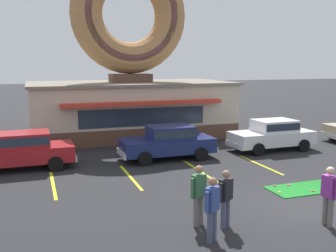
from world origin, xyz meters
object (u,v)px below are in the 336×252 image
(car_white, at_px, (273,134))
(trash_bin, at_px, (35,144))
(car_navy, at_px, (169,141))
(pedestrian_leather_jacket_man, at_px, (226,196))
(car_red, at_px, (22,149))
(pedestrian_blue_sweater_man, at_px, (212,206))
(pedestrian_clipboard_woman, at_px, (199,192))
(golf_ball, at_px, (309,190))
(pedestrian_hooded_kid, at_px, (329,193))

(car_white, bearing_deg, trash_bin, 165.14)
(car_navy, xyz_separation_m, pedestrian_leather_jacket_man, (-1.12, -7.99, 0.04))
(car_white, xyz_separation_m, car_navy, (-5.78, -0.01, 0.00))
(car_red, relative_size, pedestrian_blue_sweater_man, 2.67)
(pedestrian_blue_sweater_man, relative_size, trash_bin, 1.76)
(car_red, xyz_separation_m, pedestrian_clipboard_woman, (4.79, -8.00, 0.10))
(car_white, bearing_deg, car_navy, -179.91)
(golf_ball, distance_m, car_red, 11.78)
(car_navy, bearing_deg, golf_ball, -63.11)
(trash_bin, bearing_deg, car_white, -14.86)
(pedestrian_clipboard_woman, bearing_deg, trash_bin, 111.63)
(pedestrian_hooded_kid, bearing_deg, pedestrian_blue_sweater_man, 177.48)
(car_red, relative_size, trash_bin, 4.70)
(pedestrian_leather_jacket_man, height_order, trash_bin, pedestrian_leather_jacket_man)
(car_white, xyz_separation_m, trash_bin, (-11.82, 3.14, -0.37))
(golf_ball, relative_size, car_white, 0.01)
(golf_ball, distance_m, car_navy, 7.03)
(pedestrian_leather_jacket_man, xyz_separation_m, trash_bin, (-4.92, 11.14, -0.41))
(car_white, distance_m, pedestrian_leather_jacket_man, 10.56)
(golf_ball, xyz_separation_m, pedestrian_hooded_kid, (-1.49, -2.60, 0.90))
(pedestrian_leather_jacket_man, bearing_deg, car_red, 123.02)
(car_red, distance_m, trash_bin, 2.84)
(car_white, distance_m, car_navy, 5.78)
(golf_ball, bearing_deg, car_white, 67.18)
(car_red, bearing_deg, pedestrian_blue_sweater_man, -62.56)
(pedestrian_hooded_kid, xyz_separation_m, pedestrian_leather_jacket_man, (-2.79, 0.84, -0.04))
(golf_ball, distance_m, pedestrian_leather_jacket_man, 4.70)
(car_navy, xyz_separation_m, pedestrian_clipboard_woman, (-1.77, -7.62, 0.10))
(pedestrian_leather_jacket_man, bearing_deg, pedestrian_blue_sweater_man, -137.24)
(car_white, distance_m, pedestrian_hooded_kid, 9.75)
(car_white, distance_m, pedestrian_clipboard_woman, 10.73)
(pedestrian_hooded_kid, height_order, trash_bin, pedestrian_hooded_kid)
(golf_ball, distance_m, pedestrian_blue_sweater_man, 5.65)
(golf_ball, xyz_separation_m, car_red, (-9.71, 6.61, 0.82))
(car_white, relative_size, pedestrian_leather_jacket_man, 2.78)
(trash_bin, bearing_deg, pedestrian_blue_sweater_man, -70.52)
(car_white, xyz_separation_m, pedestrian_clipboard_woman, (-7.55, -7.63, 0.10))
(pedestrian_hooded_kid, xyz_separation_m, trash_bin, (-7.71, 11.98, -0.45))
(car_white, relative_size, car_red, 1.00)
(pedestrian_blue_sweater_man, bearing_deg, car_navy, 77.94)
(car_navy, xyz_separation_m, trash_bin, (-6.04, 3.15, -0.37))
(car_red, relative_size, pedestrian_leather_jacket_man, 2.78)
(pedestrian_blue_sweater_man, height_order, trash_bin, pedestrian_blue_sweater_man)
(golf_ball, relative_size, pedestrian_clipboard_woman, 0.02)
(car_navy, bearing_deg, car_red, 176.70)
(car_white, height_order, pedestrian_leather_jacket_man, pedestrian_leather_jacket_man)
(pedestrian_blue_sweater_man, bearing_deg, pedestrian_clipboard_woman, 85.38)
(golf_ball, distance_m, pedestrian_hooded_kid, 3.13)
(pedestrian_blue_sweater_man, xyz_separation_m, pedestrian_hooded_kid, (3.53, -0.16, -0.00))
(golf_ball, xyz_separation_m, pedestrian_clipboard_woman, (-4.93, -1.39, 0.92))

